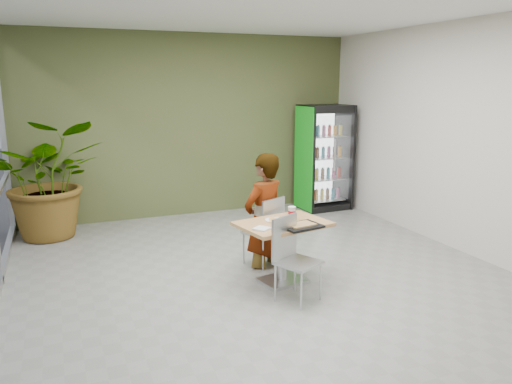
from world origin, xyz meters
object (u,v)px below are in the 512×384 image
Objects in this scene: chair_far at (268,226)px; soda_cup at (292,213)px; beverage_fridge at (324,157)px; potted_plant at (50,179)px; cafeteria_tray at (301,226)px; seated_woman at (264,222)px; dining_table at (283,240)px; chair_near at (291,252)px.

soda_cup is at bearing 75.37° from chair_far.
beverage_fridge reaches higher than soda_cup.
potted_plant reaches higher than soda_cup.
beverage_fridge reaches higher than chair_far.
cafeteria_tray is at bearing 68.78° from chair_far.
cafeteria_tray is at bearing -125.70° from beverage_fridge.
soda_cup is at bearing -128.01° from beverage_fridge.
seated_woman is at bearing -67.88° from chair_far.
seated_woman is 4.00× the size of cafeteria_tray.
soda_cup is at bearing 23.69° from dining_table.
dining_table is 2.56× the size of cafeteria_tray.
cafeteria_tray is (0.21, 0.18, 0.22)m from chair_near.
beverage_fridge is (2.11, 2.95, 0.15)m from soda_cup.
dining_table is 3.79m from beverage_fridge.
chair_near is at bearing -54.79° from potted_plant.
potted_plant is (-2.53, 3.00, 0.38)m from dining_table.
chair_far is at bearing 112.12° from seated_woman.
soda_cup reaches higher than cafeteria_tray.
seated_woman is 0.92× the size of beverage_fridge.
chair_far is at bearing -134.54° from beverage_fridge.
beverage_fridge is at bearing 53.20° from dining_table.
seated_woman reaches higher than cafeteria_tray.
chair_far is 1.04m from chair_near.
soda_cup reaches higher than dining_table.
soda_cup is at bearing -47.60° from potted_plant.
seated_woman is 11.10× the size of soda_cup.
chair_near is 0.52× the size of seated_woman.
soda_cup is 0.36× the size of cafeteria_tray.
dining_table is 0.36m from cafeteria_tray.
seated_woman is (0.12, 1.06, 0.05)m from chair_near.
chair_far is 0.87m from cafeteria_tray.
chair_near reaches higher than cafeteria_tray.
potted_plant is at bearing 177.70° from beverage_fridge.
seated_woman is at bearing 88.58° from dining_table.
soda_cup is 3.98m from potted_plant.
chair_far is at bearing 54.48° from chair_near.
beverage_fridge reaches higher than chair_near.
cafeteria_tray is 0.23× the size of beverage_fridge.
potted_plant is (-2.55, 2.38, 0.32)m from seated_woman.
seated_woman is 0.98× the size of potted_plant.
chair_far is 0.47× the size of beverage_fridge.
chair_near reaches higher than dining_table.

